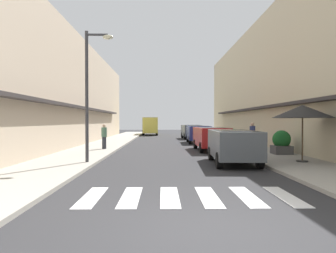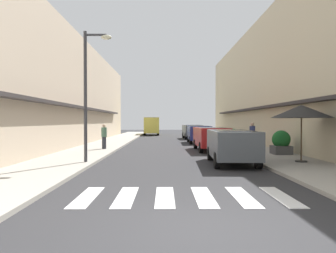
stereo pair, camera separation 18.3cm
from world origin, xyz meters
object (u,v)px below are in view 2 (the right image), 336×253
(delivery_van, at_px, (151,125))
(street_lamp, at_px, (90,83))
(parked_car_mid, at_px, (211,136))
(parked_car_far, at_px, (199,132))
(parked_car_distant, at_px, (192,130))
(pedestrian_walking_far, at_px, (252,135))
(parked_car_near, at_px, (232,143))
(cafe_umbrella, at_px, (301,112))
(pedestrian_walking_near, at_px, (104,136))
(planter_midblock, at_px, (281,143))
(planter_far, at_px, (233,137))

(delivery_van, bearing_deg, street_lamp, -92.73)
(parked_car_mid, bearing_deg, delivery_van, 101.49)
(parked_car_far, height_order, parked_car_distant, same)
(street_lamp, bearing_deg, pedestrian_walking_far, 33.35)
(parked_car_near, distance_m, cafe_umbrella, 3.21)
(pedestrian_walking_near, bearing_deg, planter_midblock, -79.70)
(street_lamp, bearing_deg, parked_car_far, 65.47)
(parked_car_near, relative_size, planter_midblock, 3.36)
(parked_car_distant, bearing_deg, pedestrian_walking_far, -80.47)
(parked_car_near, height_order, parked_car_mid, same)
(planter_midblock, xyz_separation_m, pedestrian_walking_far, (-0.84, 2.50, 0.27))
(parked_car_far, bearing_deg, delivery_van, 106.25)
(parked_car_distant, relative_size, planter_midblock, 3.22)
(pedestrian_walking_far, bearing_deg, delivery_van, -49.58)
(parked_car_far, bearing_deg, pedestrian_walking_near, -134.16)
(pedestrian_walking_near, relative_size, pedestrian_walking_far, 0.93)
(parked_car_far, bearing_deg, parked_car_mid, -90.00)
(parked_car_near, xyz_separation_m, parked_car_far, (0.00, 13.28, 0.00))
(parked_car_far, bearing_deg, parked_car_near, -90.00)
(parked_car_mid, distance_m, parked_car_distant, 13.60)
(cafe_umbrella, height_order, planter_midblock, cafe_umbrella)
(cafe_umbrella, distance_m, planter_far, 10.64)
(cafe_umbrella, bearing_deg, parked_car_distant, 98.22)
(parked_car_near, distance_m, parked_car_distant, 19.90)
(parked_car_distant, height_order, planter_far, parked_car_distant)
(delivery_van, xyz_separation_m, pedestrian_walking_near, (-2.02, -23.00, -0.48))
(parked_car_far, xyz_separation_m, cafe_umbrella, (2.91, -13.50, 1.34))
(parked_car_mid, xyz_separation_m, cafe_umbrella, (2.91, -6.51, 1.34))
(parked_car_near, distance_m, pedestrian_walking_near, 9.25)
(parked_car_far, distance_m, street_lamp, 14.89)
(parked_car_near, xyz_separation_m, parked_car_mid, (0.00, 6.30, 0.00))
(parked_car_distant, xyz_separation_m, planter_midblock, (3.25, -16.86, -0.19))
(parked_car_near, relative_size, parked_car_mid, 0.93)
(parked_car_near, bearing_deg, pedestrian_walking_near, 136.49)
(parked_car_distant, xyz_separation_m, pedestrian_walking_far, (2.41, -14.37, 0.07))
(delivery_van, xyz_separation_m, pedestrian_walking_far, (7.10, -23.83, -0.41))
(planter_far, xyz_separation_m, pedestrian_walking_near, (-8.97, -3.92, 0.24))
(cafe_umbrella, bearing_deg, parked_car_mid, 114.04)
(street_lamp, bearing_deg, pedestrian_walking_near, 95.52)
(delivery_van, bearing_deg, planter_far, -69.98)
(pedestrian_walking_near, height_order, pedestrian_walking_far, pedestrian_walking_far)
(street_lamp, relative_size, cafe_umbrella, 2.19)
(parked_car_distant, distance_m, street_lamp, 21.03)
(parked_car_mid, bearing_deg, street_lamp, -133.75)
(planter_midblock, xyz_separation_m, planter_far, (-0.98, 7.25, -0.04))
(parked_car_distant, relative_size, street_lamp, 0.73)
(parked_car_mid, xyz_separation_m, parked_car_far, (0.00, 6.98, -0.00))
(delivery_van, bearing_deg, parked_car_near, -80.93)
(planter_midblock, bearing_deg, parked_car_near, -136.91)
(parked_car_distant, relative_size, cafe_umbrella, 1.59)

